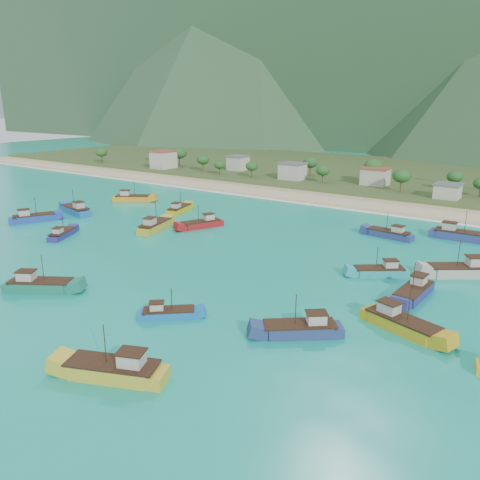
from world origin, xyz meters
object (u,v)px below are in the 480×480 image
Objects in this scene: boat_12 at (462,271)px; boat_11 at (179,210)px; boat_16 at (168,314)px; boat_4 at (414,293)px; boat_10 at (401,324)px; boat_1 at (115,371)px; boat_19 at (62,235)px; boat_0 at (459,236)px; boat_21 at (33,218)px; boat_26 at (155,227)px; boat_6 at (132,199)px; boat_23 at (301,330)px; boat_22 at (76,210)px; boat_2 at (389,234)px; boat_7 at (380,272)px; boat_27 at (40,286)px; boat_14 at (202,224)px.

boat_11 is at bearing 47.90° from boat_12.
boat_4 is at bearing 94.48° from boat_16.
boat_10 reaches higher than boat_16.
boat_1 is at bearing -19.45° from boat_16.
boat_0 is at bearing 7.57° from boat_19.
boat_1 is 1.05× the size of boat_21.
boat_6 is at bearing 129.86° from boat_26.
boat_26 reaches higher than boat_23.
boat_21 is at bearing -66.38° from boat_0.
boat_16 is at bearing -45.11° from boat_19.
boat_22 is at bearing 33.74° from boat_1.
boat_6 reaches higher than boat_11.
boat_12 reaches higher than boat_2.
boat_10 is at bearing -88.42° from boat_22.
boat_12 is (96.37, -12.08, 0.06)m from boat_6.
boat_21 is at bearing -143.67° from boat_11.
boat_12 is (4.31, 14.39, 0.13)m from boat_4.
boat_0 is at bearing -48.54° from boat_7.
boat_11 is 0.88× the size of boat_26.
boat_22 is (-65.37, 33.19, 0.43)m from boat_16.
boat_22 is at bearing -163.61° from boat_27.
boat_19 is at bearing 12.00° from boat_4.
boat_0 reaches higher than boat_4.
boat_27 reaches higher than boat_2.
boat_22 is (1.58, 11.71, 0.10)m from boat_21.
boat_2 reaches higher than boat_19.
boat_1 reaches higher than boat_19.
boat_10 is (2.23, -51.01, -0.10)m from boat_0.
boat_12 is 100.07m from boat_21.
boat_12 is at bearing -72.45° from boat_22.
boat_21 is (-93.72, -5.70, 0.05)m from boat_4.
boat_1 is 46.75m from boat_4.
boat_26 reaches higher than boat_27.
boat_1 is at bearing 110.84° from boat_23.
boat_10 is at bearing 178.63° from boat_14.
boat_21 is at bearing 140.04° from boat_19.
boat_22 reaches higher than boat_19.
boat_1 is at bearing 128.06° from boat_7.
boat_7 is at bearing 88.34° from boat_12.
boat_11 is 18.09m from boat_14.
boat_16 is at bearing -104.34° from boat_22.
boat_0 is 1.12× the size of boat_4.
boat_12 reaches higher than boat_10.
boat_0 reaches higher than boat_23.
boat_12 is (11.88, 7.84, 0.25)m from boat_7.
boat_4 is 92.33m from boat_22.
boat_10 is 95.50m from boat_22.
boat_1 is 1.00× the size of boat_26.
boat_10 reaches higher than boat_4.
boat_2 is 1.38× the size of boat_16.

